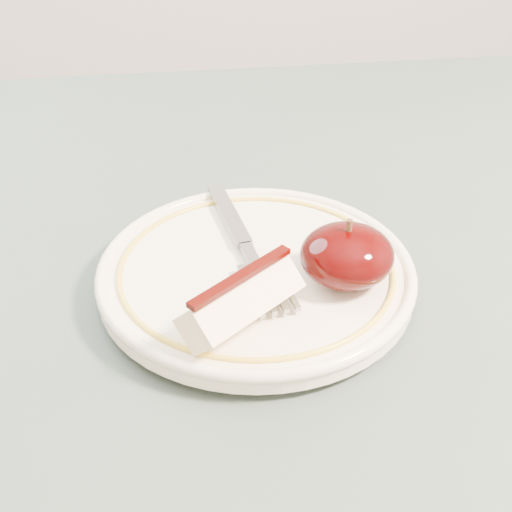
{
  "coord_description": "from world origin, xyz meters",
  "views": [
    {
      "loc": [
        -0.06,
        -0.39,
        1.05
      ],
      "look_at": [
        -0.0,
        0.01,
        0.78
      ],
      "focal_mm": 50.0,
      "sensor_mm": 36.0,
      "label": 1
    }
  ],
  "objects": [
    {
      "name": "plate",
      "position": [
        -0.0,
        0.01,
        0.76
      ],
      "size": [
        0.22,
        0.22,
        0.02
      ],
      "color": "white",
      "rests_on": "table"
    },
    {
      "name": "apple_half",
      "position": [
        0.06,
        -0.01,
        0.79
      ],
      "size": [
        0.06,
        0.06,
        0.05
      ],
      "color": "black",
      "rests_on": "plate"
    },
    {
      "name": "fork",
      "position": [
        -0.01,
        0.03,
        0.77
      ],
      "size": [
        0.05,
        0.17,
        0.0
      ],
      "rotation": [
        0.0,
        0.0,
        1.73
      ],
      "color": "gray",
      "rests_on": "plate"
    },
    {
      "name": "apple_wedge",
      "position": [
        -0.02,
        -0.05,
        0.79
      ],
      "size": [
        0.09,
        0.08,
        0.04
      ],
      "rotation": [
        0.0,
        0.0,
        0.67
      ],
      "color": "#F5E8B4",
      "rests_on": "plate"
    },
    {
      "name": "table",
      "position": [
        0.0,
        0.0,
        0.66
      ],
      "size": [
        0.9,
        0.9,
        0.75
      ],
      "color": "brown",
      "rests_on": "ground"
    }
  ]
}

